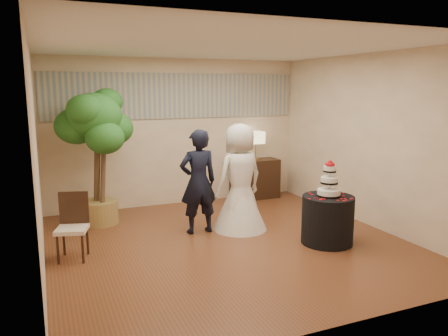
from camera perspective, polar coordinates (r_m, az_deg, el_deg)
name	(u,v)px	position (r m, az deg, el deg)	size (l,w,h in m)	color
floor	(228,243)	(6.51, 0.56, -9.78)	(5.00, 5.00, 0.00)	brown
ceiling	(229,47)	(6.14, 0.61, 15.58)	(5.00, 5.00, 0.00)	white
wall_back	(177,133)	(8.51, -6.15, 4.63)	(5.00, 0.06, 2.80)	beige
wall_front	(340,184)	(4.03, 14.86, -2.07)	(5.00, 0.06, 2.80)	beige
wall_left	(37,160)	(5.67, -23.28, 0.96)	(0.06, 5.00, 2.80)	beige
wall_right	(369,141)	(7.51, 18.39, 3.40)	(0.06, 5.00, 2.80)	beige
mural_border	(177,96)	(8.45, -6.20, 9.35)	(4.90, 0.02, 0.85)	#9B9C91
groom	(198,182)	(6.77, -3.38, -1.80)	(0.60, 0.39, 1.63)	black
bride	(240,177)	(6.93, 2.11, -1.20)	(0.87, 0.87, 1.71)	white
cake_table	(328,220)	(6.59, 13.37, -6.60)	(0.75, 0.75, 0.71)	black
wedding_cake	(329,178)	(6.44, 13.60, -1.33)	(0.34, 0.34, 0.53)	white
console	(255,179)	(9.01, 4.08, -1.44)	(0.96, 0.43, 0.80)	black
table_lamp	(255,146)	(8.89, 4.13, 2.92)	(0.29, 0.29, 0.58)	beige
ficus_tree	(97,156)	(7.43, -16.30, 1.48)	(1.09, 1.09, 2.30)	#276521
side_chair	(72,227)	(6.13, -19.24, -7.32)	(0.41, 0.43, 0.88)	black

